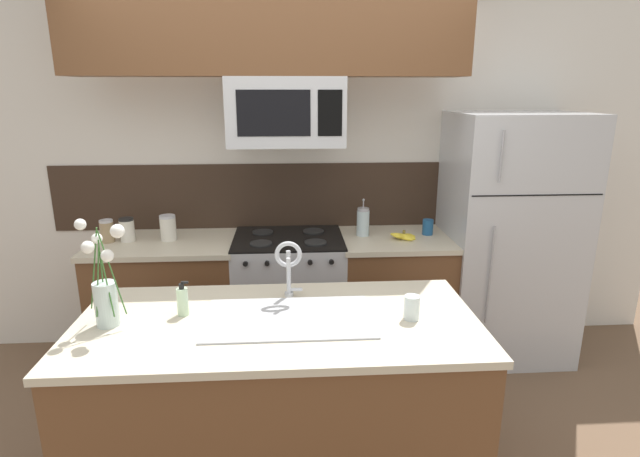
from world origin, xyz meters
name	(u,v)px	position (x,y,z in m)	size (l,w,h in m)	color
ground_plane	(292,437)	(0.00, 0.00, 0.00)	(10.00, 10.00, 0.00)	brown
rear_partition	(327,174)	(0.30, 1.28, 1.30)	(5.20, 0.10, 2.60)	silver
splash_band	(288,196)	(0.00, 1.22, 1.15)	(3.41, 0.01, 0.48)	#332319
back_counter_left	(169,302)	(-0.85, 0.90, 0.46)	(0.98, 0.65, 0.91)	brown
back_counter_right	(393,297)	(0.76, 0.90, 0.46)	(0.78, 0.65, 0.91)	brown
stove_range	(289,299)	(0.00, 0.90, 0.46)	(0.76, 0.64, 0.93)	#B7BABF
microwave	(286,112)	(0.00, 0.88, 1.78)	(0.74, 0.40, 0.43)	#B7BABF
upper_cabinet_band	(268,25)	(-0.10, 0.85, 2.29)	(2.46, 0.34, 0.60)	brown
refrigerator	(507,238)	(1.58, 0.92, 0.88)	(0.89, 0.74, 1.77)	#B7BABF
storage_jar_tall	(107,231)	(-1.23, 0.92, 0.99)	(0.09, 0.09, 0.15)	#997F5B
storage_jar_medium	(127,230)	(-1.10, 0.93, 0.99)	(0.10, 0.10, 0.16)	silver
storage_jar_short	(168,228)	(-0.82, 0.93, 1.00)	(0.11, 0.11, 0.18)	silver
banana_bunch	(404,236)	(0.80, 0.84, 0.93)	(0.19, 0.16, 0.08)	yellow
french_press	(363,222)	(0.53, 0.96, 1.01)	(0.09, 0.09, 0.27)	silver
coffee_tin	(428,227)	(1.00, 0.95, 0.97)	(0.08, 0.08, 0.11)	#1E5184
island_counter	(280,406)	(-0.05, -0.35, 0.46)	(1.82, 0.85, 0.91)	brown
kitchen_sink	(289,332)	(0.00, -0.35, 0.84)	(0.76, 0.44, 0.16)	#ADAFB5
sink_faucet	(288,262)	(0.00, -0.13, 1.11)	(0.14, 0.14, 0.31)	#B7BABF
dish_soap_bottle	(183,301)	(-0.49, -0.28, 0.98)	(0.06, 0.05, 0.16)	beige
drinking_glass	(412,308)	(0.55, -0.39, 0.97)	(0.07, 0.07, 0.11)	silver
flower_vase	(105,292)	(-0.80, -0.36, 1.07)	(0.23, 0.15, 0.48)	silver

